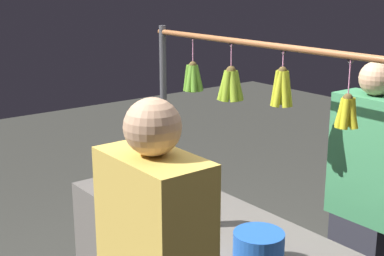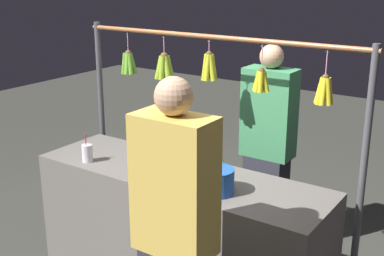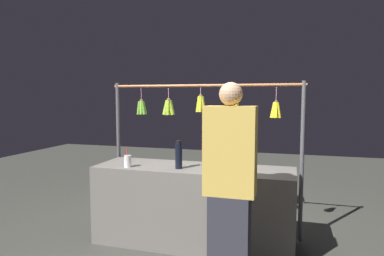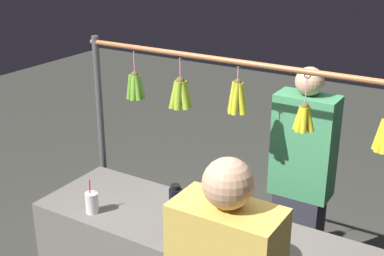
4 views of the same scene
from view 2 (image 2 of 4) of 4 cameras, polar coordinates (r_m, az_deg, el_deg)
market_counter at (r=3.51m, az=-1.42°, el=-11.11°), size 2.02×0.61×0.81m
display_rack at (r=3.54m, az=1.73°, el=3.25°), size 2.18×0.14×1.68m
water_bottle at (r=3.27m, az=-4.29°, el=-2.99°), size 0.07×0.07×0.28m
blue_bucket at (r=3.02m, az=2.72°, el=-5.90°), size 0.21×0.21×0.15m
drink_cup at (r=3.57m, az=-11.59°, el=-2.75°), size 0.07×0.07×0.20m
vendor_person at (r=3.83m, az=8.39°, el=-2.63°), size 0.37×0.20×1.57m
customer_person at (r=2.53m, az=-1.88°, el=-12.80°), size 0.39×0.21×1.63m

